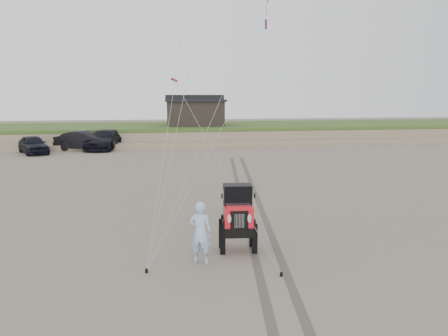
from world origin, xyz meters
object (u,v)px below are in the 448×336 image
at_px(truck_a, 33,144).
at_px(truck_b, 85,141).
at_px(man, 200,232).
at_px(jeep, 238,225).
at_px(truck_c, 104,140).
at_px(cabin, 195,112).

bearing_deg(truck_a, truck_b, -4.79).
distance_m(truck_a, truck_b, 4.45).
bearing_deg(man, truck_a, -46.46).
xyz_separation_m(jeep, man, (-1.32, -0.85, 0.09)).
relative_size(truck_b, jeep, 1.15).
bearing_deg(truck_a, man, -93.40).
bearing_deg(jeep, truck_b, 112.71).
height_order(truck_a, truck_c, truck_c).
bearing_deg(jeep, truck_c, 109.27).
relative_size(truck_c, jeep, 1.31).
bearing_deg(truck_a, truck_c, -5.17).
xyz_separation_m(cabin, jeep, (-1.79, -35.11, -2.36)).
height_order(cabin, man, cabin).
bearing_deg(truck_b, man, -147.89).
relative_size(truck_a, man, 2.41).
bearing_deg(cabin, truck_b, -147.31).
distance_m(cabin, truck_b, 13.07).
height_order(truck_a, jeep, jeep).
relative_size(cabin, truck_a, 1.37).
height_order(truck_c, man, man).
relative_size(cabin, truck_c, 1.03).
height_order(cabin, jeep, cabin).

